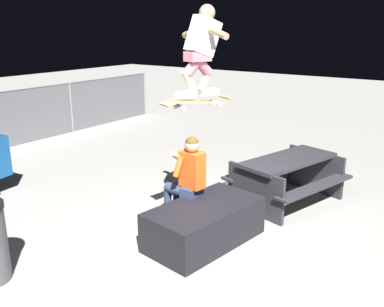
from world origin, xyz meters
TOP-DOWN VIEW (x-y plane):
  - ground_plane at (0.00, 0.00)m, footprint 40.00×40.00m
  - ledge_box_main at (-0.13, 0.01)m, footprint 1.69×1.07m
  - person_sitting_on_ledge at (0.09, 0.46)m, footprint 0.60×0.78m
  - skateboard at (0.04, 0.24)m, footprint 1.03×0.53m
  - skater_airborne at (0.10, 0.22)m, footprint 0.63×0.86m
  - kicker_ramp at (1.48, 0.40)m, footprint 1.28×1.04m
  - picnic_table_back at (1.79, -0.34)m, footprint 1.99×1.74m

SIDE VIEW (x-z plane):
  - ground_plane at x=0.00m, z-range 0.00..0.00m
  - kicker_ramp at x=1.48m, z-range -0.11..0.21m
  - ledge_box_main at x=-0.13m, z-range 0.00..0.53m
  - picnic_table_back at x=1.79m, z-range 0.12..0.87m
  - person_sitting_on_ledge at x=0.09m, z-range 0.09..1.45m
  - skateboard at x=0.04m, z-range 1.78..1.91m
  - skater_airborne at x=0.10m, z-range 1.97..3.09m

